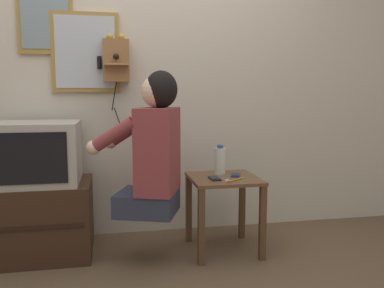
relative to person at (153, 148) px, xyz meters
name	(u,v)px	position (x,y,z in m)	size (l,w,h in m)	color
wall_back	(135,66)	(-0.06, 0.62, 0.54)	(6.80, 0.05, 2.55)	beige
side_table	(224,193)	(0.48, 0.11, -0.34)	(0.45, 0.47, 0.51)	brown
person	(153,148)	(0.00, 0.00, 0.00)	(0.59, 0.50, 0.89)	#2D3347
tv_stand	(37,219)	(-0.75, 0.26, -0.49)	(0.70, 0.51, 0.49)	#382316
television	(34,153)	(-0.75, 0.27, -0.05)	(0.57, 0.52, 0.40)	#ADA89E
wall_phone_antique	(116,60)	(-0.21, 0.54, 0.57)	(0.23, 0.18, 0.72)	olive
framed_picture	(45,17)	(-0.69, 0.59, 0.86)	(0.37, 0.03, 0.50)	olive
wall_mirror	(86,52)	(-0.42, 0.58, 0.63)	(0.48, 0.03, 0.57)	olive
cell_phone_held	(215,178)	(0.40, 0.05, -0.22)	(0.06, 0.12, 0.01)	black
cell_phone_spare	(236,175)	(0.57, 0.13, -0.22)	(0.10, 0.14, 0.01)	navy
water_bottle	(220,161)	(0.49, 0.21, -0.13)	(0.08, 0.08, 0.20)	silver
toothbrush	(233,180)	(0.51, -0.03, -0.22)	(0.15, 0.12, 0.02)	orange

